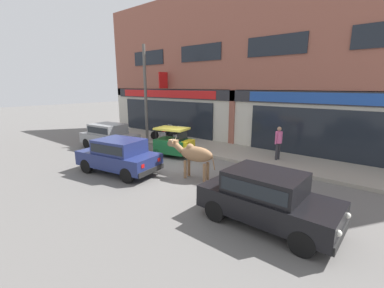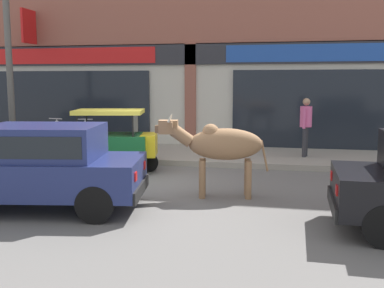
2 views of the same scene
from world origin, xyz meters
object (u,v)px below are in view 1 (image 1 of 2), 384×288
(cow, at_px, (194,154))
(pedestrian, at_px, (279,140))
(car_2, at_px, (266,196))
(utility_pole, at_px, (146,94))
(motorcycle_0, at_px, (163,133))
(auto_rickshaw, at_px, (174,144))
(motorcycle_1, at_px, (176,135))
(car_0, at_px, (109,135))
(car_1, at_px, (119,154))

(cow, bearing_deg, pedestrian, 67.66)
(car_2, bearing_deg, utility_pole, 155.18)
(motorcycle_0, height_order, pedestrian, pedestrian)
(auto_rickshaw, xyz_separation_m, utility_pole, (-3.63, 1.31, 2.45))
(auto_rickshaw, height_order, motorcycle_1, auto_rickshaw)
(auto_rickshaw, bearing_deg, utility_pole, 160.23)
(car_0, relative_size, pedestrian, 2.33)
(pedestrian, xyz_separation_m, utility_pole, (-8.22, -1.05, 1.97))
(car_1, xyz_separation_m, motorcycle_0, (-3.32, 5.78, -0.28))
(car_1, bearing_deg, motorcycle_0, 119.85)
(cow, relative_size, motorcycle_1, 1.19)
(cow, relative_size, car_0, 0.57)
(car_1, bearing_deg, auto_rickshaw, 89.49)
(car_1, xyz_separation_m, motorcycle_1, (-2.08, 5.75, -0.28))
(car_2, bearing_deg, car_0, 168.21)
(car_1, bearing_deg, motorcycle_1, 109.88)
(cow, relative_size, auto_rickshaw, 1.01)
(car_0, relative_size, motorcycle_0, 2.08)
(auto_rickshaw, bearing_deg, car_1, -90.51)
(cow, distance_m, motorcycle_0, 7.56)
(cow, distance_m, utility_pole, 7.52)
(auto_rickshaw, distance_m, utility_pole, 4.57)
(car_2, relative_size, motorcycle_0, 2.03)
(utility_pole, bearing_deg, car_2, -24.82)
(car_1, distance_m, motorcycle_1, 6.12)
(car_1, relative_size, motorcycle_0, 2.11)
(motorcycle_0, bearing_deg, car_0, -102.42)
(motorcycle_1, bearing_deg, car_2, -33.84)
(auto_rickshaw, bearing_deg, car_0, -164.33)
(pedestrian, bearing_deg, utility_pole, -172.71)
(car_0, distance_m, pedestrian, 9.41)
(cow, relative_size, car_2, 0.59)
(car_2, height_order, utility_pole, utility_pole)
(cow, xyz_separation_m, car_0, (-6.99, 0.71, -0.19))
(car_2, bearing_deg, pedestrian, 108.46)
(car_2, relative_size, pedestrian, 2.28)
(pedestrian, bearing_deg, motorcycle_1, 179.69)
(car_2, bearing_deg, motorcycle_0, 149.48)
(motorcycle_0, distance_m, utility_pole, 2.82)
(car_1, distance_m, pedestrian, 7.35)
(motorcycle_1, height_order, utility_pole, utility_pole)
(car_0, bearing_deg, utility_pole, 78.42)
(car_0, xyz_separation_m, motorcycle_0, (0.79, 3.59, -0.28))
(car_1, distance_m, auto_rickshaw, 3.36)
(car_0, height_order, motorcycle_1, car_0)
(auto_rickshaw, xyz_separation_m, motorcycle_1, (-2.11, 2.39, -0.12))
(car_0, xyz_separation_m, auto_rickshaw, (4.14, 1.16, -0.15))
(cow, bearing_deg, car_0, 174.20)
(auto_rickshaw, bearing_deg, cow, -33.26)
(cow, height_order, motorcycle_1, cow)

